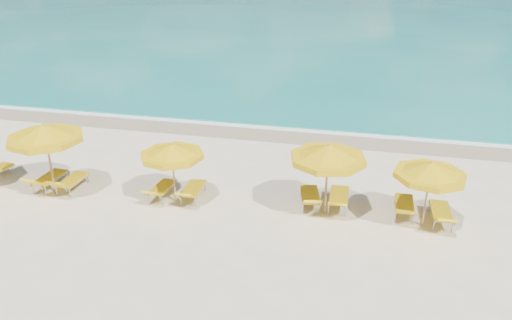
# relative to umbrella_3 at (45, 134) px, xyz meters

# --- Properties ---
(ground_plane) EXTENTS (120.00, 120.00, 0.00)m
(ground_plane) POSITION_rel_umbrella_3_xyz_m (6.73, 0.06, -2.15)
(ground_plane) COLOR beige
(ocean) EXTENTS (120.00, 80.00, 0.30)m
(ocean) POSITION_rel_umbrella_3_xyz_m (6.73, 48.06, -2.15)
(ocean) COLOR #15776C
(ocean) RESTS_ON ground
(wet_sand_band) EXTENTS (120.00, 2.60, 0.01)m
(wet_sand_band) POSITION_rel_umbrella_3_xyz_m (6.73, 7.46, -2.15)
(wet_sand_band) COLOR tan
(wet_sand_band) RESTS_ON ground
(foam_line) EXTENTS (120.00, 1.20, 0.03)m
(foam_line) POSITION_rel_umbrella_3_xyz_m (6.73, 8.26, -2.15)
(foam_line) COLOR white
(foam_line) RESTS_ON ground
(whitecap_near) EXTENTS (14.00, 0.36, 0.05)m
(whitecap_near) POSITION_rel_umbrella_3_xyz_m (0.73, 17.06, -2.15)
(whitecap_near) COLOR white
(whitecap_near) RESTS_ON ground
(whitecap_far) EXTENTS (18.00, 0.30, 0.05)m
(whitecap_far) POSITION_rel_umbrella_3_xyz_m (14.73, 24.06, -2.15)
(whitecap_far) COLOR white
(whitecap_far) RESTS_ON ground
(umbrella_3) EXTENTS (2.92, 2.92, 2.53)m
(umbrella_3) POSITION_rel_umbrella_3_xyz_m (0.00, 0.00, 0.00)
(umbrella_3) COLOR tan
(umbrella_3) RESTS_ON ground
(umbrella_4) EXTENTS (2.33, 2.33, 2.10)m
(umbrella_4) POSITION_rel_umbrella_3_xyz_m (4.27, 0.32, -0.37)
(umbrella_4) COLOR tan
(umbrella_4) RESTS_ON ground
(umbrella_5) EXTENTS (2.73, 2.73, 2.39)m
(umbrella_5) POSITION_rel_umbrella_3_xyz_m (9.18, 0.63, -0.12)
(umbrella_5) COLOR tan
(umbrella_5) RESTS_ON ground
(umbrella_6) EXTENTS (2.41, 2.41, 2.15)m
(umbrella_6) POSITION_rel_umbrella_3_xyz_m (12.15, 0.52, -0.32)
(umbrella_6) COLOR tan
(umbrella_6) RESTS_ON ground
(lounger_3_left) EXTENTS (0.68, 1.77, 0.81)m
(lounger_3_left) POSITION_rel_umbrella_3_xyz_m (-0.38, 0.26, -1.94)
(lounger_3_left) COLOR #A5A8AD
(lounger_3_left) RESTS_ON ground
(lounger_3_right) EXTENTS (0.62, 1.69, 0.78)m
(lounger_3_right) POSITION_rel_umbrella_3_xyz_m (0.48, 0.29, -1.95)
(lounger_3_right) COLOR #A5A8AD
(lounger_3_right) RESTS_ON ground
(lounger_4_left) EXTENTS (0.60, 1.65, 0.69)m
(lounger_4_left) POSITION_rel_umbrella_3_xyz_m (3.72, 0.49, -1.96)
(lounger_4_left) COLOR #A5A8AD
(lounger_4_left) RESTS_ON ground
(lounger_4_right) EXTENTS (0.64, 1.74, 0.72)m
(lounger_4_right) POSITION_rel_umbrella_3_xyz_m (4.79, 0.61, -1.95)
(lounger_4_right) COLOR #A5A8AD
(lounger_4_right) RESTS_ON ground
(lounger_5_left) EXTENTS (0.90, 1.83, 0.76)m
(lounger_5_left) POSITION_rel_umbrella_3_xyz_m (8.66, 1.00, -1.94)
(lounger_5_left) COLOR #A5A8AD
(lounger_5_left) RESTS_ON ground
(lounger_5_right) EXTENTS (0.64, 1.87, 0.75)m
(lounger_5_right) POSITION_rel_umbrella_3_xyz_m (9.57, 1.11, -1.93)
(lounger_5_right) COLOR #A5A8AD
(lounger_5_right) RESTS_ON ground
(lounger_6_left) EXTENTS (0.62, 1.77, 0.74)m
(lounger_6_left) POSITION_rel_umbrella_3_xyz_m (11.61, 1.05, -1.94)
(lounger_6_left) COLOR #A5A8AD
(lounger_6_left) RESTS_ON ground
(lounger_6_right) EXTENTS (0.65, 1.82, 0.74)m
(lounger_6_right) POSITION_rel_umbrella_3_xyz_m (12.69, 0.82, -1.94)
(lounger_6_right) COLOR #A5A8AD
(lounger_6_right) RESTS_ON ground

